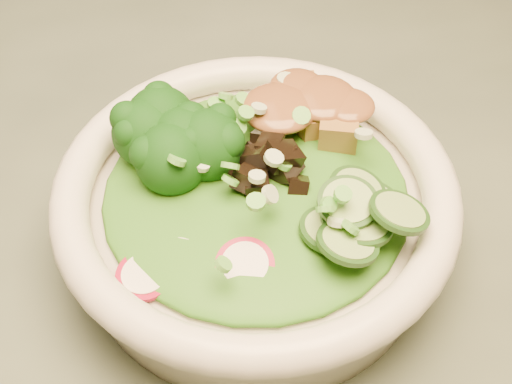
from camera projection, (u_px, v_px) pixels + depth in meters
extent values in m
cube|color=#546150|center=(387.00, 210.00, 0.58)|extent=(1.20, 0.80, 0.03)
cylinder|color=white|center=(256.00, 223.00, 0.51)|extent=(0.25, 0.25, 0.05)
torus|color=white|center=(256.00, 191.00, 0.49)|extent=(0.28, 0.28, 0.03)
ellipsoid|color=#316C16|center=(256.00, 191.00, 0.49)|extent=(0.21, 0.21, 0.02)
ellipsoid|color=brown|center=(299.00, 106.00, 0.51)|extent=(0.07, 0.06, 0.02)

